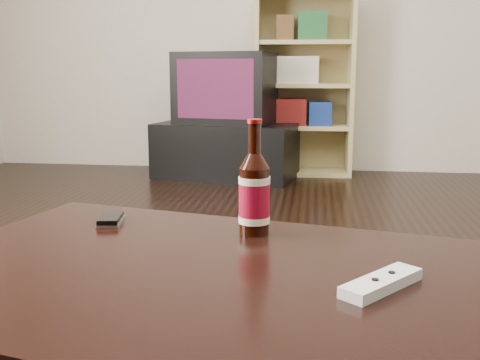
# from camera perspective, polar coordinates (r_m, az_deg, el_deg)

# --- Properties ---
(floor) EXTENTS (5.00, 6.00, 0.01)m
(floor) POSITION_cam_1_polar(r_m,az_deg,el_deg) (1.72, 0.92, -16.42)
(floor) COLOR black
(floor) RESTS_ON ground
(tv_stand) EXTENTS (1.09, 0.69, 0.41)m
(tv_stand) POSITION_cam_1_polar(r_m,az_deg,el_deg) (4.18, -1.48, 3.00)
(tv_stand) COLOR black
(tv_stand) RESTS_ON floor
(tv) EXTENTS (0.75, 0.55, 0.51)m
(tv) POSITION_cam_1_polar(r_m,az_deg,el_deg) (4.13, -1.52, 9.31)
(tv) COLOR black
(tv) RESTS_ON tv_stand
(bookshelf) EXTENTS (0.74, 0.36, 1.36)m
(bookshelf) POSITION_cam_1_polar(r_m,az_deg,el_deg) (4.35, 6.37, 9.91)
(bookshelf) COLOR tan
(bookshelf) RESTS_ON floor
(coffee_table) EXTENTS (1.33, 0.94, 0.45)m
(coffee_table) POSITION_cam_1_polar(r_m,az_deg,el_deg) (0.97, 0.41, -12.98)
(coffee_table) COLOR black
(coffee_table) RESTS_ON floor
(beer_bottle) EXTENTS (0.07, 0.07, 0.24)m
(beer_bottle) POSITION_cam_1_polar(r_m,az_deg,el_deg) (1.17, 1.46, -1.43)
(beer_bottle) COLOR black
(beer_bottle) RESTS_ON coffee_table
(phone) EXTENTS (0.06, 0.10, 0.02)m
(phone) POSITION_cam_1_polar(r_m,az_deg,el_deg) (1.30, -13.01, -3.93)
(phone) COLOR silver
(phone) RESTS_ON coffee_table
(remote) EXTENTS (0.14, 0.16, 0.02)m
(remote) POSITION_cam_1_polar(r_m,az_deg,el_deg) (0.92, 14.19, -10.09)
(remote) COLOR silver
(remote) RESTS_ON coffee_table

